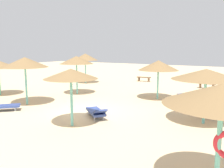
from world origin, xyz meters
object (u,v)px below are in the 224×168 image
Objects in this scene: lounger_1 at (204,109)px; parasol_4 at (71,74)px; parasol_7 at (222,96)px; lounger_2 at (1,106)px; parasol_0 at (158,65)px; parasol_1 at (206,74)px; lounger_4 at (96,112)px; parasol_6 at (85,57)px; parasol_5 at (77,60)px; bench_1 at (144,78)px; bench_2 at (207,85)px; lounger_0 at (191,96)px; parasol_2 at (25,62)px.

parasol_4 is at bearing -133.94° from lounger_1.
lounger_2 is at bearing 171.02° from parasol_7.
parasol_1 is (3.78, -4.00, -0.03)m from parasol_0.
lounger_2 is (-6.38, -7.69, -2.06)m from parasol_0.
parasol_7 is (5.06, -9.50, 0.06)m from parasol_0.
lounger_2 is 5.60m from lounger_4.
parasol_0 is 0.91× the size of parasol_6.
parasol_5 is 9.71m from bench_1.
parasol_5 reaches higher than bench_2.
parasol_7 is 19.83m from bench_1.
parasol_5 is at bearing 144.29° from parasol_7.
parasol_5 is 0.97× the size of parasol_6.
lounger_1 reaches higher than bench_2.
bench_2 is at bearing 89.37° from lounger_0.
lounger_2 is 16.51m from bench_2.
parasol_1 is at bearing -81.22° from bench_2.
parasol_7 is 10.86m from lounger_0.
parasol_1 reaches higher than bench_1.
parasol_6 is at bearing 137.50° from parasol_7.
parasol_2 is at bearing 162.31° from parasol_4.
parasol_5 reaches higher than parasol_1.
lounger_2 is (2.68, -11.14, -2.38)m from parasol_6.
parasol_0 is 6.20m from parasol_5.
parasol_2 is (-6.53, -5.83, 0.30)m from parasol_0.
lounger_1 is 11.22m from lounger_2.
parasol_2 is at bearing 94.58° from lounger_2.
bench_2 is at bearing 54.61° from parasol_2.
parasol_5 is at bearing 165.93° from parasol_1.
parasol_0 is at bearing -60.01° from bench_1.
parasol_6 is 12.50m from lounger_4.
parasol_0 is 8.76m from parasol_2.
bench_1 is at bearing 81.41° from parasol_2.
parasol_1 is 1.64× the size of lounger_1.
bench_1 is (-3.18, 15.26, -2.04)m from parasol_4.
bench_1 is (1.52, 9.31, -2.30)m from parasol_5.
lounger_2 is 15.57m from bench_1.
parasol_0 is at bearing -108.68° from bench_2.
parasol_4 is 1.35× the size of lounger_0.
bench_2 is at bearing 100.29° from parasol_7.
lounger_1 is at bearing -81.21° from bench_2.
lounger_2 is 0.97× the size of lounger_4.
lounger_4 is at bearing -49.45° from parasol_6.
parasol_1 is 10.48m from parasol_2.
parasol_6 is (-2.53, 9.27, 0.02)m from parasol_2.
parasol_0 reaches higher than lounger_2.
parasol_6 is at bearing 105.26° from parasol_2.
lounger_1 is at bearing -25.14° from parasol_6.
bench_2 is at bearing 58.78° from lounger_2.
parasol_4 is at bearing -112.46° from lounger_0.
lounger_0 is (-2.95, 10.24, -2.12)m from parasol_7.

